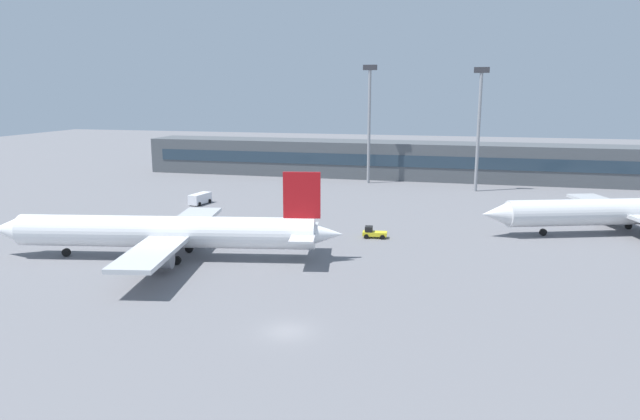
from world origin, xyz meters
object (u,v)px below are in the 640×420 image
object	(u,v)px
baggage_tug_yellow	(373,233)
floodlight_tower_east	(479,121)
airplane_mid	(627,212)
airplane_near	(164,232)
service_van_white	(200,198)
floodlight_tower_west	(369,116)

from	to	relation	value
baggage_tug_yellow	floodlight_tower_east	distance (m)	50.80
airplane_mid	airplane_near	bearing A→B (deg)	-154.88
baggage_tug_yellow	floodlight_tower_east	size ratio (longest dim) A/B	0.14
service_van_white	floodlight_tower_west	distance (m)	45.96
floodlight_tower_west	baggage_tug_yellow	bearing A→B (deg)	-79.82
airplane_mid	floodlight_tower_east	world-z (taller)	floodlight_tower_east
airplane_mid	service_van_white	distance (m)	74.20
airplane_mid	baggage_tug_yellow	distance (m)	39.19
airplane_near	floodlight_tower_west	distance (m)	71.81
airplane_near	service_van_white	bearing A→B (deg)	108.41
baggage_tug_yellow	service_van_white	world-z (taller)	service_van_white
airplane_near	airplane_mid	world-z (taller)	airplane_near
floodlight_tower_west	airplane_near	bearing A→B (deg)	-102.82
airplane_mid	baggage_tug_yellow	world-z (taller)	airplane_mid
airplane_near	airplane_mid	bearing A→B (deg)	25.12
service_van_white	floodlight_tower_west	world-z (taller)	floodlight_tower_west
baggage_tug_yellow	floodlight_tower_west	xyz separation A→B (m)	(-9.29, 51.77, 14.95)
airplane_near	service_van_white	world-z (taller)	airplane_near
service_van_white	floodlight_tower_east	bearing A→B (deg)	28.54
floodlight_tower_east	floodlight_tower_west	bearing A→B (deg)	167.28
floodlight_tower_east	airplane_near	bearing A→B (deg)	-122.47
baggage_tug_yellow	service_van_white	xyz separation A→B (m)	(-36.69, 17.90, 0.31)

